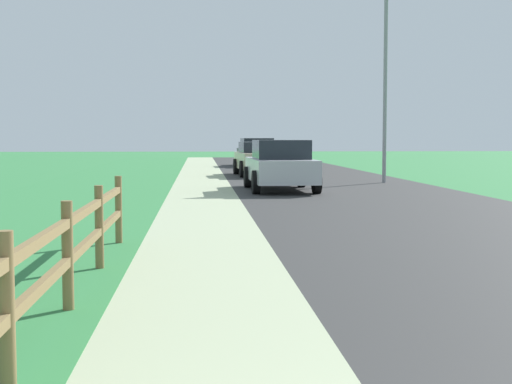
{
  "coord_description": "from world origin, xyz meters",
  "views": [
    {
      "loc": [
        -1.09,
        -1.5,
        1.67
      ],
      "look_at": [
        -0.23,
        9.69,
        0.85
      ],
      "focal_mm": 52.37,
      "sensor_mm": 36.0,
      "label": 1
    }
  ],
  "objects_px": {
    "parked_suv_silver": "(280,165)",
    "parked_car_black": "(257,152)",
    "street_lamp": "(388,71)",
    "parked_car_beige": "(260,158)"
  },
  "relations": [
    {
      "from": "parked_suv_silver",
      "to": "parked_car_black",
      "type": "distance_m",
      "value": 19.8
    },
    {
      "from": "parked_suv_silver",
      "to": "parked_car_beige",
      "type": "xyz_separation_m",
      "value": [
        0.12,
        9.09,
        -0.03
      ]
    },
    {
      "from": "parked_suv_silver",
      "to": "parked_car_beige",
      "type": "distance_m",
      "value": 9.09
    },
    {
      "from": "parked_car_beige",
      "to": "street_lamp",
      "type": "height_order",
      "value": "street_lamp"
    },
    {
      "from": "parked_car_black",
      "to": "parked_suv_silver",
      "type": "bearing_deg",
      "value": -92.28
    },
    {
      "from": "street_lamp",
      "to": "parked_car_black",
      "type": "bearing_deg",
      "value": 102.37
    },
    {
      "from": "parked_car_beige",
      "to": "parked_car_black",
      "type": "height_order",
      "value": "parked_car_black"
    },
    {
      "from": "parked_suv_silver",
      "to": "street_lamp",
      "type": "xyz_separation_m",
      "value": [
        4.33,
        3.64,
        3.28
      ]
    },
    {
      "from": "parked_car_black",
      "to": "parked_car_beige",
      "type": "bearing_deg",
      "value": -93.58
    },
    {
      "from": "parked_suv_silver",
      "to": "parked_car_black",
      "type": "xyz_separation_m",
      "value": [
        0.79,
        19.78,
        0.03
      ]
    }
  ]
}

